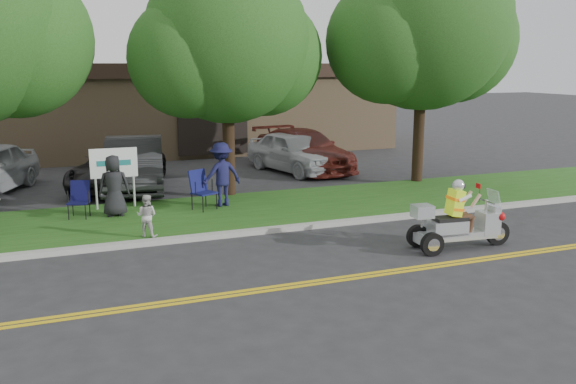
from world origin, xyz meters
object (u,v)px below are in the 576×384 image
object	(u,v)px
lawn_chair_a	(79,197)
parked_car_right	(303,150)
trike_scooter	(457,225)
parked_car_left	(134,164)
lawn_chair_b	(201,187)
parked_car_mid	(117,168)
parked_car_far_right	(294,152)

from	to	relation	value
lawn_chair_a	parked_car_right	xyz separation A→B (m)	(8.36, 5.07, 0.13)
lawn_chair_a	trike_scooter	bearing A→B (deg)	-17.94
parked_car_left	parked_car_right	world-z (taller)	parked_car_left
lawn_chair_b	parked_car_mid	distance (m)	4.60
lawn_chair_a	parked_car_right	size ratio (longest dim) A/B	0.18
lawn_chair_a	parked_car_far_right	bearing A→B (deg)	49.67
parked_car_left	trike_scooter	bearing A→B (deg)	-49.16
lawn_chair_a	parked_car_left	size ratio (longest dim) A/B	0.18
trike_scooter	parked_car_left	bearing A→B (deg)	127.61
lawn_chair_b	parked_car_far_right	size ratio (longest dim) A/B	0.24
lawn_chair_a	lawn_chair_b	xyz separation A→B (m)	(3.11, -0.27, 0.07)
parked_car_mid	parked_car_right	xyz separation A→B (m)	(7.00, 1.09, 0.11)
parked_car_right	lawn_chair_a	bearing A→B (deg)	-156.63
parked_car_left	parked_car_far_right	distance (m)	6.12
lawn_chair_b	parked_car_right	bearing A→B (deg)	18.32
parked_car_left	parked_car_mid	bearing A→B (deg)	150.71
trike_scooter	lawn_chair_b	size ratio (longest dim) A/B	2.22
parked_car_left	parked_car_far_right	xyz separation A→B (m)	(6.00, 1.18, -0.07)
lawn_chair_a	lawn_chair_b	world-z (taller)	lawn_chair_b
parked_car_mid	parked_car_far_right	xyz separation A→B (m)	(6.50, 0.79, 0.11)
trike_scooter	parked_car_right	world-z (taller)	trike_scooter
trike_scooter	parked_car_far_right	xyz separation A→B (m)	(0.32, 10.32, 0.22)
parked_car_mid	parked_car_far_right	bearing A→B (deg)	31.66
parked_car_right	parked_car_far_right	xyz separation A→B (m)	(-0.50, -0.30, 0.00)
trike_scooter	parked_car_mid	distance (m)	11.37
trike_scooter	lawn_chair_a	bearing A→B (deg)	149.40
lawn_chair_a	parked_car_mid	world-z (taller)	parked_car_mid
lawn_chair_b	parked_car_right	world-z (taller)	parked_car_right
lawn_chair_b	parked_car_left	world-z (taller)	parked_car_left
parked_car_mid	parked_car_right	distance (m)	7.08
lawn_chair_b	parked_car_left	size ratio (longest dim) A/B	0.21
lawn_chair_b	parked_car_far_right	distance (m)	6.92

